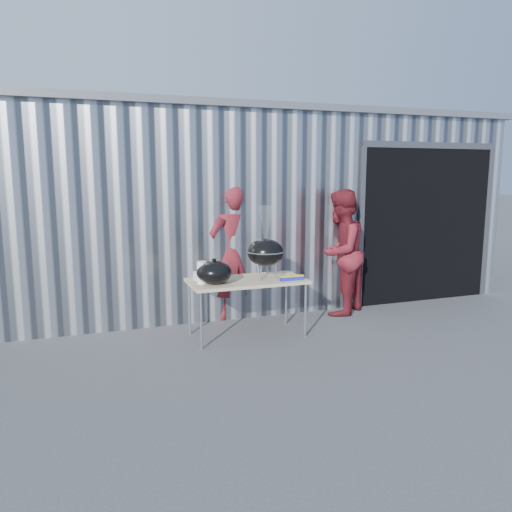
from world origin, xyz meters
name	(u,v)px	position (x,y,z in m)	size (l,w,h in m)	color
ground	(280,359)	(0.00, 0.00, 0.00)	(80.00, 80.00, 0.00)	#434346
building	(235,202)	(0.92, 4.59, 1.54)	(8.20, 6.20, 3.10)	silver
folding_table	(247,282)	(-0.08, 0.93, 0.71)	(1.50, 0.75, 0.75)	tan
kettle_grill	(265,247)	(0.16, 0.90, 1.16)	(0.48, 0.48, 0.95)	black
grill_lid	(214,272)	(-0.54, 0.83, 0.89)	(0.44, 0.44, 0.32)	black
paper_towels	(202,273)	(-0.69, 0.88, 0.89)	(0.12, 0.12, 0.28)	white
white_tub	(202,276)	(-0.63, 1.13, 0.80)	(0.20, 0.15, 0.10)	white
foil_box	(292,278)	(0.44, 0.68, 0.78)	(0.32, 0.05, 0.06)	#1922A4
person_cook	(230,253)	(-0.04, 1.80, 0.96)	(0.70, 0.46, 1.93)	maroon
person_bystander	(340,252)	(1.58, 1.46, 0.94)	(0.91, 0.71, 1.87)	maroon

